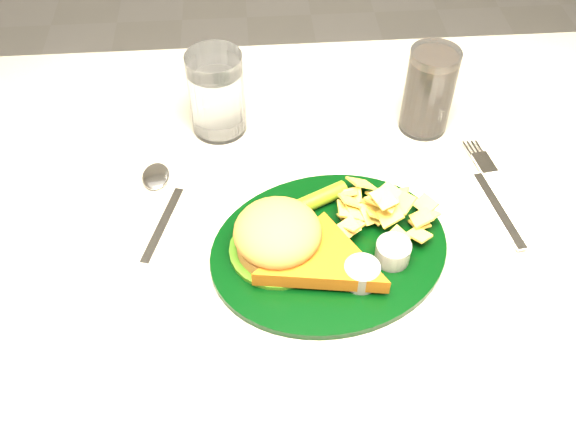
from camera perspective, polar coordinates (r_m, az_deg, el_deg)
name	(u,v)px	position (r m, az deg, el deg)	size (l,w,h in m)	color
table	(271,384)	(1.08, -1.52, -14.70)	(1.20, 0.80, 0.75)	#A19D91
dinner_plate	(330,234)	(0.72, 3.79, -1.60)	(0.28, 0.23, 0.06)	black
water_glass	(217,94)	(0.87, -6.36, 10.77)	(0.07, 0.07, 0.12)	white
cola_glass	(429,91)	(0.89, 12.41, 10.80)	(0.07, 0.07, 0.12)	black
fork_napkin	(496,204)	(0.83, 18.02, 1.01)	(0.13, 0.17, 0.01)	white
spoon	(162,223)	(0.78, -11.10, -0.63)	(0.04, 0.17, 0.01)	silver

